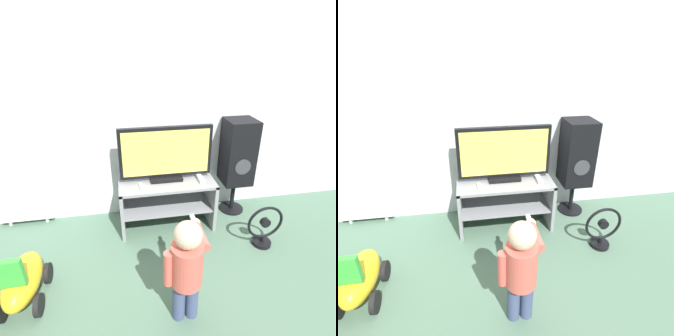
# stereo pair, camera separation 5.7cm
# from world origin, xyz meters

# --- Properties ---
(ground_plane) EXTENTS (16.00, 16.00, 0.00)m
(ground_plane) POSITION_xyz_m (0.00, 0.00, 0.00)
(ground_plane) COLOR #4C6B56
(wall_back) EXTENTS (10.00, 0.06, 2.60)m
(wall_back) POSITION_xyz_m (0.00, 0.60, 1.30)
(wall_back) COLOR silver
(wall_back) RESTS_ON ground_plane
(tv_stand) EXTENTS (1.03, 0.52, 0.57)m
(tv_stand) POSITION_xyz_m (0.00, 0.26, 0.37)
(tv_stand) COLOR gray
(tv_stand) RESTS_ON ground_plane
(television) EXTENTS (0.98, 0.20, 0.59)m
(television) POSITION_xyz_m (0.00, 0.28, 0.86)
(television) COLOR black
(television) RESTS_ON tv_stand
(game_console) EXTENTS (0.05, 0.20, 0.04)m
(game_console) POSITION_xyz_m (0.36, 0.19, 0.59)
(game_console) COLOR white
(game_console) RESTS_ON tv_stand
(remote_primary) EXTENTS (0.04, 0.13, 0.03)m
(remote_primary) POSITION_xyz_m (-0.28, 0.14, 0.58)
(remote_primary) COLOR white
(remote_primary) RESTS_ON tv_stand
(child) EXTENTS (0.34, 0.50, 0.89)m
(child) POSITION_xyz_m (-0.06, -0.91, 0.52)
(child) COLOR #3F4C72
(child) RESTS_ON ground_plane
(speaker_tower) EXTENTS (0.33, 0.34, 1.16)m
(speaker_tower) POSITION_xyz_m (0.86, 0.38, 0.76)
(speaker_tower) COLOR black
(speaker_tower) RESTS_ON ground_plane
(floor_fan) EXTENTS (0.38, 0.19, 0.47)m
(floor_fan) POSITION_xyz_m (0.92, -0.28, 0.21)
(floor_fan) COLOR black
(floor_fan) RESTS_ON ground_plane
(ride_on_toy) EXTENTS (0.30, 0.58, 0.56)m
(ride_on_toy) POSITION_xyz_m (-1.30, -0.55, 0.21)
(ride_on_toy) COLOR gold
(ride_on_toy) RESTS_ON ground_plane
(radiator) EXTENTS (0.57, 0.08, 0.72)m
(radiator) POSITION_xyz_m (-1.59, 0.53, 0.39)
(radiator) COLOR white
(radiator) RESTS_ON ground_plane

